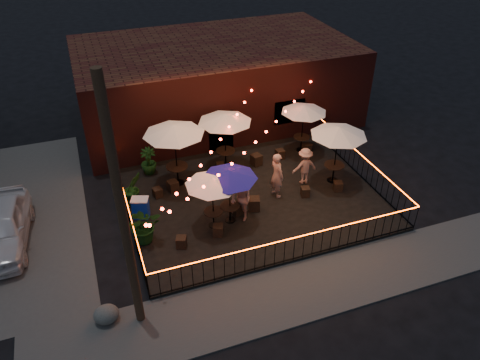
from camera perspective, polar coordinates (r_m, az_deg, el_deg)
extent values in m
plane|color=black|center=(17.97, 3.72, -5.92)|extent=(110.00, 110.00, 0.00)
cube|color=black|center=(19.38, 1.41, -2.18)|extent=(10.00, 8.00, 0.15)
cube|color=#44423F|center=(15.87, 8.44, -12.91)|extent=(18.00, 2.50, 0.05)
cube|color=#3E1410|center=(25.37, -3.03, 11.98)|extent=(14.00, 8.00, 4.00)
cube|color=black|center=(22.13, -2.42, 5.93)|extent=(1.20, 0.24, 2.20)
cube|color=black|center=(23.07, 5.94, 8.39)|extent=(1.60, 0.24, 1.20)
cylinder|color=#312414|center=(12.46, -14.11, -4.35)|extent=(0.26, 0.26, 8.00)
cube|color=black|center=(16.49, 6.51, -9.48)|extent=(10.00, 0.04, 0.04)
cube|color=black|center=(15.87, 6.72, -7.08)|extent=(10.00, 0.04, 0.04)
cube|color=#E53C03|center=(15.85, 6.73, -6.99)|extent=(10.00, 0.03, 0.02)
cube|color=black|center=(18.42, -13.30, -4.87)|extent=(0.04, 8.00, 0.04)
cube|color=black|center=(17.86, -13.68, -2.58)|extent=(0.04, 8.00, 0.04)
cube|color=#E53C03|center=(17.85, -13.70, -2.50)|extent=(0.03, 8.00, 0.02)
cube|color=black|center=(21.32, 14.06, 0.94)|extent=(0.04, 8.00, 0.04)
cube|color=black|center=(20.85, 14.40, 3.05)|extent=(0.04, 8.00, 0.04)
cube|color=#E53C03|center=(20.83, 14.41, 3.12)|extent=(0.03, 8.00, 0.02)
cylinder|color=black|center=(17.86, -3.21, -5.51)|extent=(0.40, 0.40, 0.03)
cylinder|color=black|center=(17.66, -3.24, -4.71)|extent=(0.05, 0.05, 0.65)
cylinder|color=black|center=(17.45, -3.28, -3.85)|extent=(0.73, 0.73, 0.04)
cylinder|color=black|center=(17.20, -3.32, -2.75)|extent=(0.04, 0.04, 2.18)
cone|color=white|center=(16.64, -3.43, -0.12)|extent=(2.54, 2.54, 0.32)
cylinder|color=black|center=(20.29, -7.52, -0.31)|extent=(0.51, 0.51, 0.03)
cylinder|color=black|center=(20.06, -7.61, 0.65)|extent=(0.07, 0.07, 0.83)
cylinder|color=black|center=(19.84, -7.70, 1.67)|extent=(0.92, 0.92, 0.05)
cylinder|color=black|center=(19.56, -7.82, 2.98)|extent=(0.05, 0.05, 2.76)
cone|color=white|center=(18.97, -8.09, 6.10)|extent=(2.66, 2.66, 0.40)
cylinder|color=black|center=(18.08, -1.21, -4.88)|extent=(0.42, 0.42, 0.03)
cylinder|color=black|center=(17.87, -1.23, -4.04)|extent=(0.06, 0.06, 0.68)
cylinder|color=black|center=(17.66, -1.24, -3.15)|extent=(0.75, 0.75, 0.04)
cylinder|color=black|center=(17.40, -1.26, -2.01)|extent=(0.04, 0.04, 2.26)
cone|color=navy|center=(16.84, -1.30, 0.71)|extent=(2.69, 2.69, 0.33)
cylinder|color=black|center=(21.28, -1.75, 1.78)|extent=(0.47, 0.47, 0.03)
cylinder|color=black|center=(21.08, -1.76, 2.66)|extent=(0.06, 0.06, 0.77)
cylinder|color=black|center=(20.87, -1.78, 3.59)|extent=(0.86, 0.86, 0.04)
cylinder|color=black|center=(20.63, -1.81, 4.77)|extent=(0.05, 0.05, 2.58)
cone|color=white|center=(20.10, -1.86, 7.57)|extent=(2.51, 2.51, 0.38)
cylinder|color=black|center=(20.67, 11.20, -0.01)|extent=(0.47, 0.47, 0.03)
cylinder|color=black|center=(20.46, 11.32, 0.87)|extent=(0.06, 0.06, 0.77)
cylinder|color=black|center=(20.25, 11.44, 1.81)|extent=(0.86, 0.86, 0.04)
cylinder|color=black|center=(20.00, 11.60, 3.00)|extent=(0.05, 0.05, 2.57)
cone|color=white|center=(19.46, 11.97, 5.83)|extent=(2.38, 2.38, 0.37)
cylinder|color=black|center=(22.66, 7.40, 3.68)|extent=(0.43, 0.43, 0.03)
cylinder|color=black|center=(22.49, 7.46, 4.43)|extent=(0.06, 0.06, 0.70)
cylinder|color=black|center=(22.32, 7.53, 5.23)|extent=(0.77, 0.77, 0.04)
cylinder|color=black|center=(22.11, 7.61, 6.24)|extent=(0.04, 0.04, 2.32)
cone|color=white|center=(21.66, 7.82, 8.61)|extent=(2.38, 2.38, 0.34)
cube|color=black|center=(16.94, -7.16, -7.50)|extent=(0.46, 0.46, 0.42)
cube|color=black|center=(17.31, -2.70, -6.14)|extent=(0.47, 0.47, 0.43)
cube|color=black|center=(19.49, -10.03, -1.53)|extent=(0.40, 0.40, 0.40)
cube|color=black|center=(19.72, -8.17, -0.73)|extent=(0.49, 0.49, 0.47)
cube|color=black|center=(18.29, -0.29, -3.47)|extent=(0.48, 0.48, 0.47)
cube|color=black|center=(18.50, 1.72, -2.90)|extent=(0.55, 0.55, 0.52)
cube|color=black|center=(20.83, -2.39, 1.59)|extent=(0.39, 0.39, 0.40)
cube|color=black|center=(21.25, 2.01, 2.49)|extent=(0.53, 0.53, 0.51)
cube|color=black|center=(19.43, 7.95, -1.43)|extent=(0.41, 0.41, 0.40)
cube|color=black|center=(19.99, 11.84, -0.74)|extent=(0.44, 0.44, 0.41)
cube|color=black|center=(21.81, 4.90, 3.17)|extent=(0.39, 0.39, 0.44)
cube|color=black|center=(22.49, 8.17, 3.92)|extent=(0.42, 0.42, 0.42)
imported|color=beige|center=(18.91, 4.51, 0.62)|extent=(0.62, 0.80, 1.97)
imported|color=tan|center=(17.63, 0.11, -2.34)|extent=(0.95, 1.07, 1.83)
imported|color=beige|center=(19.89, 7.89, 1.69)|extent=(1.09, 0.64, 1.66)
imported|color=#1A3B12|center=(17.12, -11.63, -5.43)|extent=(1.27, 1.11, 1.37)
imported|color=#153C0C|center=(19.02, -12.92, -0.99)|extent=(0.95, 0.85, 1.44)
imported|color=#1F4115|center=(20.86, -11.11, 2.27)|extent=(0.70, 0.70, 1.20)
cube|color=#0F31C1|center=(18.41, -12.00, -3.40)|extent=(0.71, 0.60, 0.81)
cube|color=silver|center=(18.16, -12.16, -2.34)|extent=(0.76, 0.65, 0.05)
ellipsoid|color=#484943|center=(15.15, -15.99, -15.47)|extent=(0.88, 0.77, 0.64)
imported|color=white|center=(18.89, -27.13, -5.12)|extent=(2.13, 4.54, 1.50)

